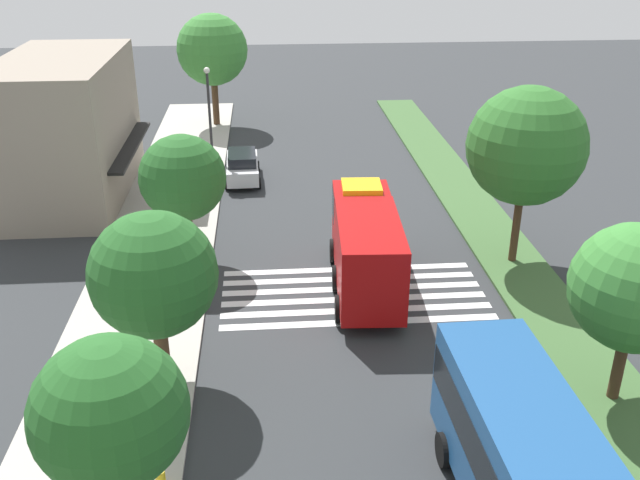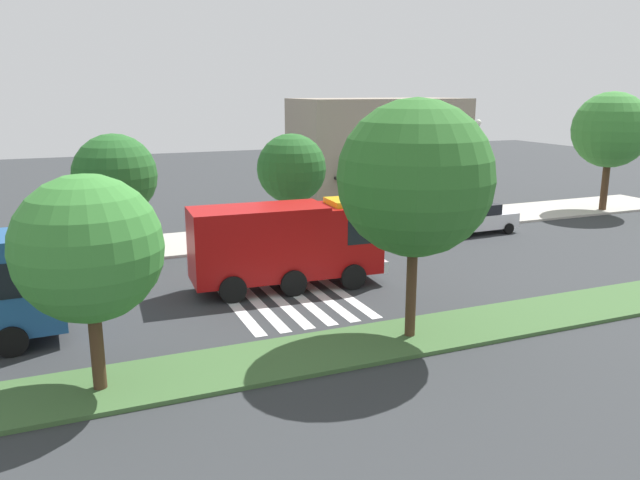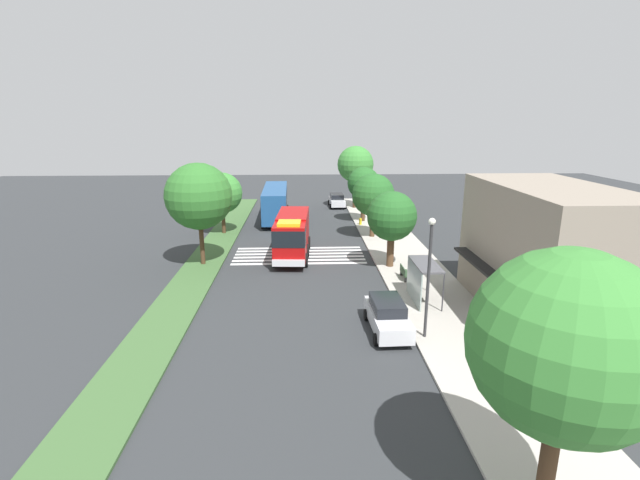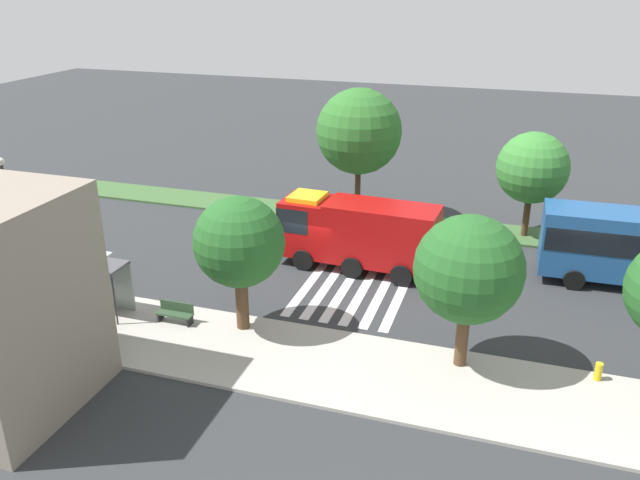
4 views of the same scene
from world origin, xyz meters
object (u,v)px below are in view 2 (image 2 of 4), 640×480
bench_near_shelter (337,225)px  sidewalk_tree_far_east (611,130)px  street_lamp (476,163)px  median_tree_west (415,178)px  bus_stop_shelter (398,199)px  fire_hydrant (9,262)px  median_tree_far_west (88,249)px  sidewalk_tree_center (115,176)px  fire_truck (292,240)px  parked_car_mid (477,218)px  sidewalk_tree_east (292,169)px

bench_near_shelter → sidewalk_tree_far_east: 20.65m
street_lamp → median_tree_west: bearing=-132.3°
bench_near_shelter → sidewalk_tree_far_east: (20.03, -0.49, 5.00)m
bus_stop_shelter → fire_hydrant: 21.23m
street_lamp → median_tree_far_west: (-22.98, -14.24, 0.26)m
sidewalk_tree_far_east → median_tree_west: (-24.15, -14.64, -0.09)m
street_lamp → sidewalk_tree_center: bearing=178.9°
fire_truck → median_tree_far_west: (-8.37, -7.01, 2.11)m
parked_car_mid → bench_near_shelter: (-7.84, 2.69, -0.32)m
bus_stop_shelter → bench_near_shelter: bearing=-180.0°
parked_car_mid → sidewalk_tree_center: size_ratio=0.77×
sidewalk_tree_east → median_tree_west: 14.76m
bench_near_shelter → street_lamp: 9.49m
bus_stop_shelter → sidewalk_tree_east: (-6.97, -0.50, 2.17)m
bench_near_shelter → fire_truck: bearing=-125.4°
street_lamp → median_tree_west: 19.33m
fire_truck → sidewalk_tree_center: (-6.38, 7.63, 2.12)m
street_lamp → sidewalk_tree_east: (-11.82, 0.40, 0.17)m
fire_truck → parked_car_mid: 14.69m
street_lamp → bus_stop_shelter: bearing=169.5°
fire_truck → median_tree_west: bearing=-73.7°
bench_near_shelter → sidewalk_tree_center: 12.67m
parked_car_mid → bus_stop_shelter: bearing=143.3°
fire_truck → median_tree_far_west: 11.12m
street_lamp → sidewalk_tree_center: 21.00m
sidewalk_tree_east → bus_stop_shelter: bearing=4.1°
median_tree_far_west → median_tree_west: median_tree_west is taller
street_lamp → sidewalk_tree_far_east: size_ratio=0.80×
sidewalk_tree_east → fire_hydrant: (-14.19, -0.50, -3.57)m
bench_near_shelter → street_lamp: street_lamp is taller
street_lamp → fire_hydrant: bearing=-179.8°
sidewalk_tree_center → median_tree_west: size_ratio=0.77×
bench_near_shelter → median_tree_far_west: median_tree_far_west is taller
fire_hydrant → sidewalk_tree_east: bearing=2.0°
bus_stop_shelter → bench_near_shelter: size_ratio=2.19×
bus_stop_shelter → fire_hydrant: bus_stop_shelter is taller
sidewalk_tree_far_east → median_tree_west: bearing=-148.8°
street_lamp → median_tree_far_west: size_ratio=1.06×
sidewalk_tree_center → street_lamp: bearing=-1.1°
sidewalk_tree_east → median_tree_far_west: median_tree_far_west is taller
street_lamp → sidewalk_tree_center: size_ratio=1.05×
bus_stop_shelter → street_lamp: 5.33m
sidewalk_tree_far_east → median_tree_far_west: sidewalk_tree_far_east is taller
fire_hydrant → bench_near_shelter: bearing=3.3°
fire_hydrant → parked_car_mid: bearing=-3.9°
parked_car_mid → fire_hydrant: parked_car_mid is taller
sidewalk_tree_east → median_tree_far_west: (-11.16, -14.64, 0.10)m
bus_stop_shelter → sidewalk_tree_center: sidewalk_tree_center is taller
bench_near_shelter → sidewalk_tree_far_east: sidewalk_tree_far_east is taller
fire_truck → street_lamp: bearing=29.5°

